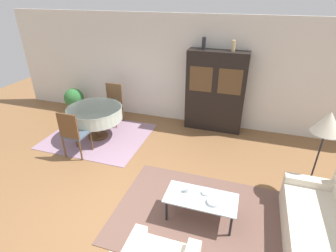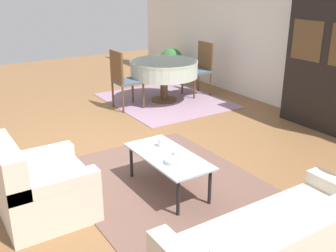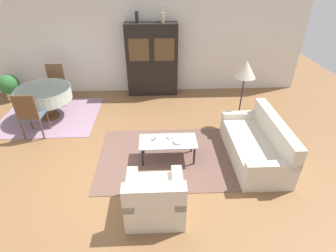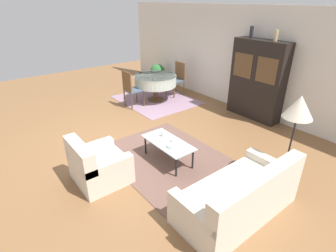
% 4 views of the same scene
% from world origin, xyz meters
% --- Properties ---
extents(ground_plane, '(14.00, 14.00, 0.00)m').
position_xyz_m(ground_plane, '(0.00, 0.00, 0.00)').
color(ground_plane, brown).
extents(wall_back, '(10.00, 0.06, 2.70)m').
position_xyz_m(wall_back, '(0.00, 3.63, 1.35)').
color(wall_back, silver).
rests_on(wall_back, ground_plane).
extents(area_rug, '(2.70, 1.96, 0.01)m').
position_xyz_m(area_rug, '(1.07, 0.36, 0.01)').
color(area_rug, brown).
rests_on(area_rug, ground_plane).
extents(dining_rug, '(2.31, 1.96, 0.01)m').
position_xyz_m(dining_rug, '(-1.80, 2.11, 0.01)').
color(dining_rug, gray).
rests_on(dining_rug, ground_plane).
extents(armchair, '(0.85, 0.82, 0.81)m').
position_xyz_m(armchair, '(0.81, -0.99, 0.30)').
color(armchair, beige).
rests_on(armchair, ground_plane).
extents(coffee_table, '(1.08, 0.51, 0.41)m').
position_xyz_m(coffee_table, '(1.06, 0.32, 0.38)').
color(coffee_table, black).
rests_on(coffee_table, area_rug).
extents(display_cabinet, '(1.39, 0.40, 1.96)m').
position_xyz_m(display_cabinet, '(0.76, 3.38, 0.98)').
color(display_cabinet, black).
rests_on(display_cabinet, ground_plane).
extents(dining_table, '(1.25, 1.25, 0.76)m').
position_xyz_m(dining_table, '(-1.80, 2.08, 0.62)').
color(dining_table, brown).
rests_on(dining_table, dining_rug).
extents(dining_chair_near, '(0.44, 0.44, 1.03)m').
position_xyz_m(dining_chair_near, '(-1.80, 1.23, 0.58)').
color(dining_chair_near, brown).
rests_on(dining_chair_near, dining_rug).
extents(dining_chair_far, '(0.44, 0.44, 1.03)m').
position_xyz_m(dining_chair_far, '(-1.80, 2.93, 0.58)').
color(dining_chair_far, brown).
rests_on(dining_chair_far, dining_rug).
extents(cup, '(0.07, 0.07, 0.09)m').
position_xyz_m(cup, '(0.83, 0.38, 0.47)').
color(cup, white).
rests_on(cup, coffee_table).
extents(bowl, '(0.19, 0.19, 0.04)m').
position_xyz_m(bowl, '(1.26, 0.27, 0.44)').
color(bowl, white).
rests_on(bowl, coffee_table).
extents(bowl_small, '(0.14, 0.14, 0.04)m').
position_xyz_m(bowl_small, '(1.12, 0.43, 0.44)').
color(bowl_small, white).
rests_on(bowl_small, coffee_table).
extents(potted_plant, '(0.53, 0.53, 0.71)m').
position_xyz_m(potted_plant, '(-3.15, 3.14, 0.42)').
color(potted_plant, beige).
rests_on(potted_plant, ground_plane).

